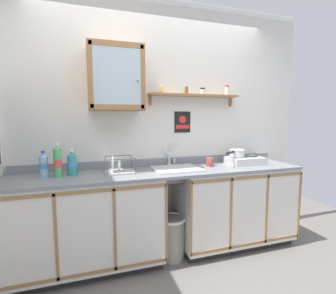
{
  "coord_description": "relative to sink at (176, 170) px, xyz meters",
  "views": [
    {
      "loc": [
        -0.74,
        -2.08,
        1.44
      ],
      "look_at": [
        0.07,
        0.41,
        1.13
      ],
      "focal_mm": 26.84,
      "sensor_mm": 36.0,
      "label": 1
    }
  ],
  "objects": [
    {
      "name": "bottle_water_blue_2",
      "position": [
        -1.24,
        0.01,
        0.12
      ],
      "size": [
        0.07,
        0.07,
        0.24
      ],
      "color": "#8CB7E0",
      "rests_on": "countertop"
    },
    {
      "name": "wall_cabinet",
      "position": [
        -0.59,
        0.08,
        0.91
      ],
      "size": [
        0.52,
        0.35,
        0.61
      ],
      "color": "#996B42"
    },
    {
      "name": "floor",
      "position": [
        -0.13,
        -0.34,
        -0.9
      ],
      "size": [
        5.97,
        5.97,
        0.0
      ],
      "primitive_type": "plane",
      "color": "slate",
      "rests_on": "ground"
    },
    {
      "name": "lower_cabinet_run",
      "position": [
        -0.9,
        -0.04,
        -0.45
      ],
      "size": [
        1.41,
        0.57,
        0.88
      ],
      "color": "black",
      "rests_on": "ground"
    },
    {
      "name": "dish_rack",
      "position": [
        -0.59,
        -0.01,
        0.04
      ],
      "size": [
        0.28,
        0.24,
        0.16
      ],
      "color": "#B2B2B7",
      "rests_on": "countertop"
    },
    {
      "name": "back_wall",
      "position": [
        -0.13,
        0.26,
        0.46
      ],
      "size": [
        3.57,
        0.07,
        2.69
      ],
      "color": "silver",
      "rests_on": "ground"
    },
    {
      "name": "hot_plate_stove",
      "position": [
        0.83,
        -0.01,
        0.05
      ],
      "size": [
        0.4,
        0.27,
        0.09
      ],
      "color": "silver",
      "rests_on": "countertop"
    },
    {
      "name": "sink",
      "position": [
        0.0,
        0.0,
        0.0
      ],
      "size": [
        0.48,
        0.46,
        0.4
      ],
      "color": "silver",
      "rests_on": "countertop"
    },
    {
      "name": "warning_sign",
      "position": [
        0.16,
        0.23,
        0.49
      ],
      "size": [
        0.19,
        0.01,
        0.23
      ],
      "color": "black"
    },
    {
      "name": "saucepan",
      "position": [
        0.73,
        0.01,
        0.14
      ],
      "size": [
        0.31,
        0.24,
        0.08
      ],
      "color": "silver",
      "rests_on": "hot_plate_stove"
    },
    {
      "name": "bottle_soda_green_1",
      "position": [
        -1.12,
        -0.03,
        0.15
      ],
      "size": [
        0.07,
        0.07,
        0.31
      ],
      "color": "#4CB266",
      "rests_on": "countertop"
    },
    {
      "name": "countertop",
      "position": [
        -0.13,
        -0.04,
        -0.0
      ],
      "size": [
        2.93,
        0.59,
        0.03
      ],
      "primitive_type": "cube",
      "color": "gray",
      "rests_on": "lower_cabinet_run"
    },
    {
      "name": "backsplash",
      "position": [
        -0.13,
        0.23,
        0.05
      ],
      "size": [
        2.93,
        0.02,
        0.08
      ],
      "primitive_type": "cube",
      "color": "gray",
      "rests_on": "countertop"
    },
    {
      "name": "trash_bin",
      "position": [
        -0.08,
        -0.1,
        -0.67
      ],
      "size": [
        0.31,
        0.31,
        0.43
      ],
      "color": "gray",
      "rests_on": "ground"
    },
    {
      "name": "mug",
      "position": [
        0.4,
        0.02,
        0.06
      ],
      "size": [
        0.08,
        0.12,
        0.09
      ],
      "color": "#B24C47",
      "rests_on": "countertop"
    },
    {
      "name": "bottle_detergent_teal_0",
      "position": [
        -1.01,
        0.01,
        0.12
      ],
      "size": [
        0.09,
        0.09,
        0.24
      ],
      "color": "teal",
      "rests_on": "countertop"
    },
    {
      "name": "lower_cabinet_run_right",
      "position": [
        0.69,
        -0.04,
        -0.45
      ],
      "size": [
        1.32,
        0.57,
        0.88
      ],
      "color": "black",
      "rests_on": "ground"
    },
    {
      "name": "spice_shelf",
      "position": [
        0.3,
        0.17,
        0.79
      ],
      "size": [
        1.04,
        0.14,
        0.23
      ],
      "color": "#996B42"
    }
  ]
}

